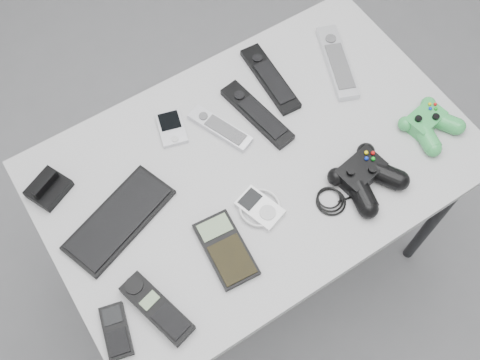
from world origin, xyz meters
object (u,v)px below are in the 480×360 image
remote_black_b (270,78)px  controller_black (365,176)px  remote_silver_b (337,62)px  calculator (226,249)px  pda_keyboard (119,219)px  cordless_handset (157,308)px  remote_black_a (257,114)px  pda (172,128)px  mp3_player (260,208)px  desk (256,174)px  controller_green (429,123)px  mobile_phone (116,331)px  remote_silver_a (220,128)px

remote_black_b → controller_black: bearing=-82.5°
remote_silver_b → calculator: size_ratio=1.39×
pda_keyboard → cordless_handset: 0.23m
remote_black_a → remote_black_b: size_ratio=0.99×
pda → remote_black_a: remote_black_a is taller
cordless_handset → mp3_player: 0.33m
desk → calculator: calculator is taller
mp3_player → controller_green: 0.48m
desk → remote_black_b: bearing=48.5°
cordless_handset → controller_green: 0.80m
remote_silver_b → mp3_player: 0.48m
controller_black → remote_silver_b: bearing=54.4°
pda → remote_silver_b: remote_silver_b is taller
calculator → controller_green: size_ratio=1.20×
desk → calculator: (-0.18, -0.15, 0.07)m
desk → pda: 0.24m
mobile_phone → controller_black: bearing=14.6°
remote_black_a → remote_silver_b: bearing=-3.8°
pda → remote_silver_a: remote_silver_a is taller
calculator → mp3_player: (0.12, 0.04, 0.00)m
remote_silver_a → remote_black_b: remote_black_b is taller
controller_black → mobile_phone: bearing=171.3°
remote_black_a → remote_black_b: bearing=30.8°
cordless_handset → controller_black: 0.57m
pda → mp3_player: size_ratio=0.93×
mobile_phone → cordless_handset: (0.10, -0.01, 0.00)m
desk → calculator: bearing=-140.4°
remote_silver_b → remote_silver_a: bearing=-157.0°
mobile_phone → cordless_handset: 0.10m
remote_silver_a → cordless_handset: (-0.35, -0.32, 0.00)m
controller_black → controller_green: bearing=-0.9°
desk → remote_silver_b: size_ratio=4.38×
cordless_handset → controller_black: size_ratio=0.67×
desk → pda: size_ratio=10.72×
remote_black_a → controller_black: controller_black is taller
pda → mobile_phone: mobile_phone is taller
remote_black_a → cordless_handset: bearing=-155.1°
pda_keyboard → remote_black_b: size_ratio=1.18×
remote_silver_b → cordless_handset: cordless_handset is taller
mobile_phone → remote_silver_b: bearing=35.6°
pda → calculator: 0.35m
desk → cordless_handset: cordless_handset is taller
mobile_phone → pda_keyboard: bearing=76.0°
remote_silver_a → controller_green: size_ratio=1.20×
pda_keyboard → calculator: 0.26m
remote_black_a → calculator: bearing=-142.9°
remote_silver_b → mobile_phone: size_ratio=2.09×
remote_silver_a → remote_black_b: (0.19, 0.06, 0.00)m
desk → remote_silver_a: size_ratio=6.05×
pda_keyboard → mobile_phone: (-0.12, -0.22, 0.00)m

